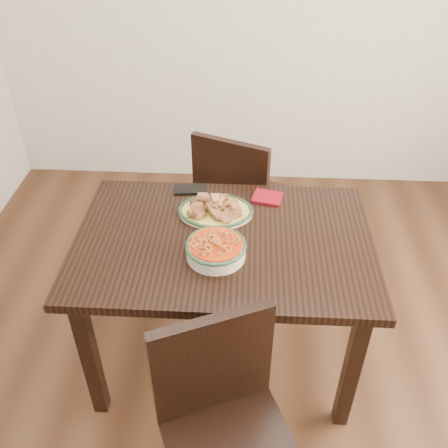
# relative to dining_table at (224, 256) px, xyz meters

# --- Properties ---
(floor) EXTENTS (3.50, 3.50, 0.00)m
(floor) POSITION_rel_dining_table_xyz_m (0.12, -0.05, -0.66)
(floor) COLOR #371F11
(floor) RESTS_ON ground
(dining_table) EXTENTS (1.24, 0.83, 0.75)m
(dining_table) POSITION_rel_dining_table_xyz_m (0.00, 0.00, 0.00)
(dining_table) COLOR black
(dining_table) RESTS_ON ground
(chair_far) EXTENTS (0.55, 0.55, 0.89)m
(chair_far) POSITION_rel_dining_table_xyz_m (0.04, 0.69, -0.16)
(chair_far) COLOR black
(chair_far) RESTS_ON ground
(chair_near) EXTENTS (0.55, 0.55, 0.89)m
(chair_near) POSITION_rel_dining_table_xyz_m (0.04, -0.66, -0.16)
(chair_near) COLOR black
(chair_near) RESTS_ON ground
(fish_plate) EXTENTS (0.33, 0.25, 0.11)m
(fish_plate) POSITION_rel_dining_table_xyz_m (-0.05, 0.17, 0.14)
(fish_plate) COLOR beige
(fish_plate) RESTS_ON dining_table
(noodle_bowl) EXTENTS (0.24, 0.24, 0.08)m
(noodle_bowl) POSITION_rel_dining_table_xyz_m (-0.02, -0.11, 0.14)
(noodle_bowl) COLOR beige
(noodle_bowl) RESTS_ON dining_table
(smartphone) EXTENTS (0.17, 0.10, 0.01)m
(smartphone) POSITION_rel_dining_table_xyz_m (-0.18, 0.35, 0.10)
(smartphone) COLOR black
(smartphone) RESTS_ON dining_table
(napkin) EXTENTS (0.15, 0.14, 0.01)m
(napkin) POSITION_rel_dining_table_xyz_m (0.18, 0.30, 0.10)
(napkin) COLOR maroon
(napkin) RESTS_ON dining_table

